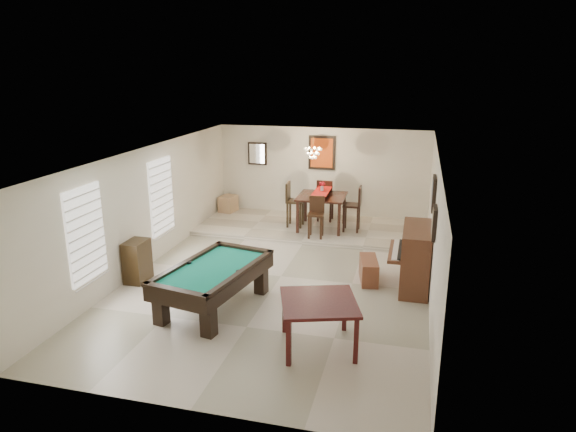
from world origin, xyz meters
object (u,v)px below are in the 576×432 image
at_px(square_table, 319,324).
at_px(dining_chair_east, 352,209).
at_px(piano_bench, 369,270).
at_px(corner_bench, 228,204).
at_px(pool_table, 214,288).
at_px(upright_piano, 408,257).
at_px(flower_vase, 322,186).
at_px(chandelier, 313,149).
at_px(dining_chair_west, 295,205).
at_px(dining_table, 322,210).
at_px(dining_chair_south, 316,218).
at_px(dining_chair_north, 326,200).
at_px(apothecary_chest, 137,261).

height_order(square_table, dining_chair_east, dining_chair_east).
xyz_separation_m(piano_bench, corner_bench, (-4.49, 3.82, 0.12)).
xyz_separation_m(pool_table, dining_chair_east, (1.87, 4.78, 0.33)).
xyz_separation_m(upright_piano, flower_vase, (-2.29, 2.96, 0.64)).
distance_m(square_table, chandelier, 6.18).
bearing_deg(dining_chair_east, chandelier, -96.79).
distance_m(upright_piano, dining_chair_west, 4.24).
xyz_separation_m(piano_bench, chandelier, (-1.80, 2.98, 1.96)).
bearing_deg(flower_vase, square_table, -79.77).
bearing_deg(dining_chair_west, corner_bench, 65.89).
height_order(square_table, dining_table, dining_table).
bearing_deg(flower_vase, upright_piano, -52.27).
bearing_deg(pool_table, flower_vase, 88.08).
height_order(dining_table, dining_chair_south, dining_chair_south).
height_order(dining_chair_north, chandelier, chandelier).
distance_m(square_table, dining_chair_east, 5.67).
distance_m(dining_chair_east, chandelier, 1.83).
bearing_deg(apothecary_chest, dining_chair_south, 47.14).
bearing_deg(apothecary_chest, dining_chair_east, 46.40).
bearing_deg(pool_table, upright_piano, 39.22).
bearing_deg(dining_chair_west, pool_table, 173.69).
bearing_deg(dining_chair_west, flower_vase, -93.36).
height_order(piano_bench, dining_chair_west, dining_chair_west).
height_order(square_table, corner_bench, square_table).
bearing_deg(apothecary_chest, pool_table, -20.59).
bearing_deg(piano_bench, dining_chair_south, 125.71).
bearing_deg(upright_piano, pool_table, -151.52).
distance_m(apothecary_chest, flower_vase, 5.14).
distance_m(pool_table, dining_chair_north, 5.65).
relative_size(dining_table, dining_chair_south, 1.19).
relative_size(apothecary_chest, dining_chair_north, 0.74).
bearing_deg(pool_table, apothecary_chest, 170.15).
xyz_separation_m(square_table, dining_chair_west, (-1.74, 5.69, 0.32)).
height_order(piano_bench, corner_bench, corner_bench).
bearing_deg(dining_chair_south, dining_chair_north, 87.53).
height_order(apothecary_chest, chandelier, chandelier).
xyz_separation_m(dining_chair_north, chandelier, (-0.24, -0.66, 1.50)).
height_order(pool_table, dining_chair_east, dining_chair_east).
bearing_deg(piano_bench, square_table, -100.31).
height_order(apothecary_chest, dining_chair_south, dining_chair_south).
relative_size(piano_bench, apothecary_chest, 0.99).
xyz_separation_m(dining_chair_west, chandelier, (0.44, 0.07, 1.49)).
xyz_separation_m(piano_bench, dining_table, (-1.53, 2.89, 0.39)).
bearing_deg(dining_table, corner_bench, 162.57).
xyz_separation_m(upright_piano, dining_chair_east, (-1.50, 2.95, 0.09)).
bearing_deg(chandelier, dining_chair_south, -72.43).
distance_m(flower_vase, corner_bench, 3.24).
bearing_deg(dining_chair_north, square_table, 99.33).
height_order(corner_bench, chandelier, chandelier).
height_order(square_table, dining_chair_north, dining_chair_north).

